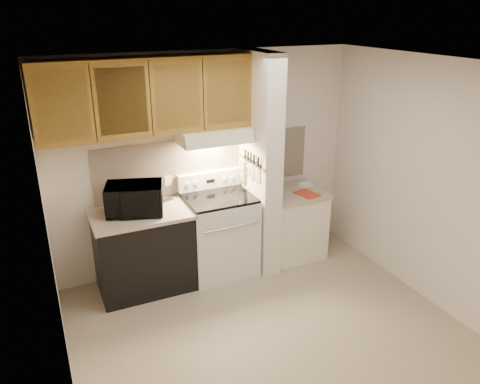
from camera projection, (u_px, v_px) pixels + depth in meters
floor at (265, 326)px, 4.60m from camera, size 3.60×3.60×0.00m
ceiling at (271, 64)px, 3.68m from camera, size 3.60×3.60×0.00m
wall_back at (207, 162)px, 5.40m from camera, size 3.60×2.50×0.02m
wall_left at (51, 250)px, 3.44m from camera, size 0.02×3.00×2.50m
wall_right at (421, 180)px, 4.83m from camera, size 0.02×3.00×2.50m
backsplash at (207, 163)px, 5.40m from camera, size 2.60×0.02×0.63m
range_body at (219, 235)px, 5.40m from camera, size 0.76×0.65×0.92m
oven_window at (230, 244)px, 5.12m from camera, size 0.50×0.01×0.30m
oven_handle at (231, 227)px, 5.01m from camera, size 0.65×0.02×0.02m
cooktop at (219, 197)px, 5.23m from camera, size 0.74×0.64×0.03m
range_backguard at (209, 180)px, 5.43m from camera, size 0.76×0.08×0.20m
range_display at (211, 181)px, 5.39m from camera, size 0.10×0.01×0.04m
range_knob_left_outer at (188, 185)px, 5.28m from camera, size 0.05×0.02×0.05m
range_knob_left_inner at (196, 183)px, 5.32m from camera, size 0.05×0.02×0.05m
range_knob_right_inner at (225, 179)px, 5.46m from camera, size 0.05×0.02×0.05m
range_knob_right_outer at (233, 178)px, 5.50m from camera, size 0.05×0.02×0.05m
dishwasher_front at (144, 252)px, 5.08m from camera, size 1.00×0.63×0.87m
left_countertop at (141, 214)px, 4.91m from camera, size 1.04×0.67×0.04m
spoon_rest at (164, 200)px, 5.19m from camera, size 0.22×0.13×0.01m
teal_jar at (147, 211)px, 4.82m from camera, size 0.10×0.10×0.10m
outlet at (168, 181)px, 5.25m from camera, size 0.08×0.01×0.12m
microwave at (134, 199)px, 4.84m from camera, size 0.66×0.54×0.32m
partition_pillar at (260, 165)px, 5.31m from camera, size 0.22×0.70×2.50m
pillar_trim at (251, 162)px, 5.24m from camera, size 0.01×0.70×0.04m
knife_strip at (252, 162)px, 5.19m from camera, size 0.02×0.42×0.04m
knife_blade_a at (258, 174)px, 5.09m from camera, size 0.01×0.03×0.16m
knife_handle_a at (258, 162)px, 5.02m from camera, size 0.02×0.02×0.10m
knife_blade_b at (255, 174)px, 5.15m from camera, size 0.01×0.04×0.18m
knife_handle_b at (254, 159)px, 5.11m from camera, size 0.02×0.02×0.10m
knife_blade_c at (251, 172)px, 5.24m from camera, size 0.01×0.04×0.20m
knife_handle_c at (251, 157)px, 5.17m from camera, size 0.02×0.02×0.10m
knife_blade_d at (248, 168)px, 5.30m from camera, size 0.01×0.04×0.16m
knife_handle_d at (248, 155)px, 5.24m from camera, size 0.02×0.02×0.10m
knife_blade_e at (245, 167)px, 5.36m from camera, size 0.01×0.04×0.18m
knife_handle_e at (245, 154)px, 5.30m from camera, size 0.02×0.02×0.10m
oven_mitt at (243, 171)px, 5.44m from camera, size 0.03×0.10×0.25m
right_cab_base at (292, 225)px, 5.80m from camera, size 0.70×0.60×0.81m
right_countertop at (293, 193)px, 5.64m from camera, size 0.74×0.64×0.04m
red_folder at (307, 194)px, 5.54m from camera, size 0.27×0.33×0.01m
white_box at (305, 185)px, 5.78m from camera, size 0.18×0.14×0.04m
range_hood at (213, 135)px, 5.08m from camera, size 0.78×0.44×0.15m
hood_lip at (221, 144)px, 4.92m from camera, size 0.78×0.04×0.06m
upper_cabinets at (147, 96)px, 4.68m from camera, size 2.18×0.33×0.77m
cab_door_a at (62, 106)px, 4.23m from camera, size 0.46×0.01×0.63m
cab_gap_a at (93, 103)px, 4.34m from camera, size 0.01×0.01×0.73m
cab_door_b at (122, 101)px, 4.44m from camera, size 0.46×0.01×0.63m
cab_gap_b at (151, 99)px, 4.55m from camera, size 0.01×0.01×0.73m
cab_door_c at (178, 97)px, 4.65m from camera, size 0.46×0.01×0.63m
cab_gap_c at (203, 95)px, 4.76m from camera, size 0.01×0.01×0.73m
cab_door_d at (228, 93)px, 4.86m from camera, size 0.46×0.01×0.63m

